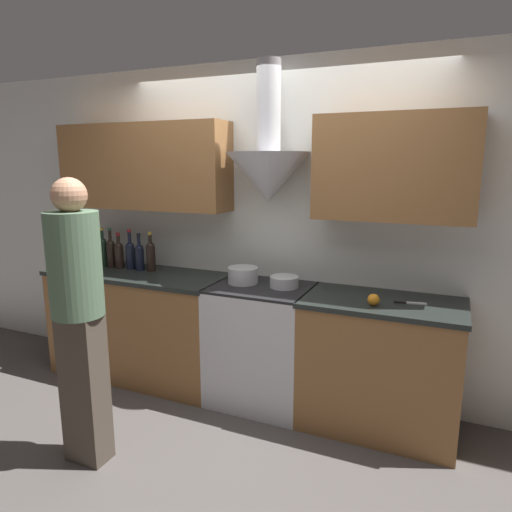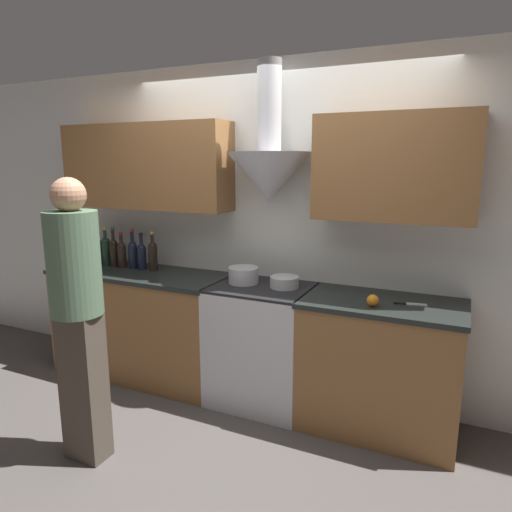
% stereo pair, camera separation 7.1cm
% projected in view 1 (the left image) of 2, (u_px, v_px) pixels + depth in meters
% --- Properties ---
extents(ground_plane, '(12.00, 12.00, 0.00)m').
position_uv_depth(ground_plane, '(242.00, 423.00, 3.28)').
color(ground_plane, '#4C4744').
extents(wall_back, '(8.40, 0.63, 2.60)m').
position_uv_depth(wall_back, '(264.00, 209.00, 3.57)').
color(wall_back, silver).
rests_on(wall_back, ground_plane).
extents(counter_left, '(1.57, 0.62, 0.93)m').
position_uv_depth(counter_left, '(140.00, 324.00, 3.95)').
color(counter_left, brown).
rests_on(counter_left, ground_plane).
extents(counter_right, '(1.07, 0.62, 0.93)m').
position_uv_depth(counter_right, '(379.00, 364.00, 3.16)').
color(counter_right, brown).
rests_on(counter_right, ground_plane).
extents(stove_range, '(0.74, 0.60, 0.93)m').
position_uv_depth(stove_range, '(261.00, 344.00, 3.50)').
color(stove_range, silver).
rests_on(stove_range, ground_plane).
extents(wine_bottle_0, '(0.08, 0.08, 0.35)m').
position_uv_depth(wine_bottle_0, '(80.00, 248.00, 4.17)').
color(wine_bottle_0, black).
rests_on(wine_bottle_0, counter_left).
extents(wine_bottle_1, '(0.08, 0.08, 0.35)m').
position_uv_depth(wine_bottle_1, '(86.00, 249.00, 4.11)').
color(wine_bottle_1, black).
rests_on(wine_bottle_1, counter_left).
extents(wine_bottle_2, '(0.07, 0.07, 0.33)m').
position_uv_depth(wine_bottle_2, '(95.00, 251.00, 4.09)').
color(wine_bottle_2, black).
rests_on(wine_bottle_2, counter_left).
extents(wine_bottle_3, '(0.08, 0.08, 0.34)m').
position_uv_depth(wine_bottle_3, '(103.00, 250.00, 4.05)').
color(wine_bottle_3, black).
rests_on(wine_bottle_3, counter_left).
extents(wine_bottle_4, '(0.07, 0.07, 0.35)m').
position_uv_depth(wine_bottle_4, '(111.00, 252.00, 4.01)').
color(wine_bottle_4, black).
rests_on(wine_bottle_4, counter_left).
extents(wine_bottle_5, '(0.08, 0.08, 0.31)m').
position_uv_depth(wine_bottle_5, '(119.00, 254.00, 3.98)').
color(wine_bottle_5, black).
rests_on(wine_bottle_5, counter_left).
extents(wine_bottle_6, '(0.08, 0.08, 0.35)m').
position_uv_depth(wine_bottle_6, '(130.00, 253.00, 3.95)').
color(wine_bottle_6, black).
rests_on(wine_bottle_6, counter_left).
extents(wine_bottle_7, '(0.08, 0.08, 0.32)m').
position_uv_depth(wine_bottle_7, '(140.00, 255.00, 3.90)').
color(wine_bottle_7, black).
rests_on(wine_bottle_7, counter_left).
extents(wine_bottle_8, '(0.08, 0.08, 0.34)m').
position_uv_depth(wine_bottle_8, '(151.00, 255.00, 3.87)').
color(wine_bottle_8, black).
rests_on(wine_bottle_8, counter_left).
extents(stock_pot, '(0.23, 0.23, 0.12)m').
position_uv_depth(stock_pot, '(243.00, 275.00, 3.49)').
color(stock_pot, silver).
rests_on(stock_pot, stove_range).
extents(mixing_bowl, '(0.21, 0.21, 0.08)m').
position_uv_depth(mixing_bowl, '(284.00, 282.00, 3.38)').
color(mixing_bowl, silver).
rests_on(mixing_bowl, stove_range).
extents(orange_fruit, '(0.08, 0.08, 0.08)m').
position_uv_depth(orange_fruit, '(374.00, 300.00, 2.94)').
color(orange_fruit, orange).
rests_on(orange_fruit, counter_right).
extents(chefs_knife, '(0.21, 0.07, 0.01)m').
position_uv_depth(chefs_knife, '(410.00, 303.00, 2.99)').
color(chefs_knife, silver).
rests_on(chefs_knife, counter_right).
extents(person_foreground_left, '(0.30, 0.30, 1.75)m').
position_uv_depth(person_foreground_left, '(78.00, 309.00, 2.69)').
color(person_foreground_left, '#473D33').
rests_on(person_foreground_left, ground_plane).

